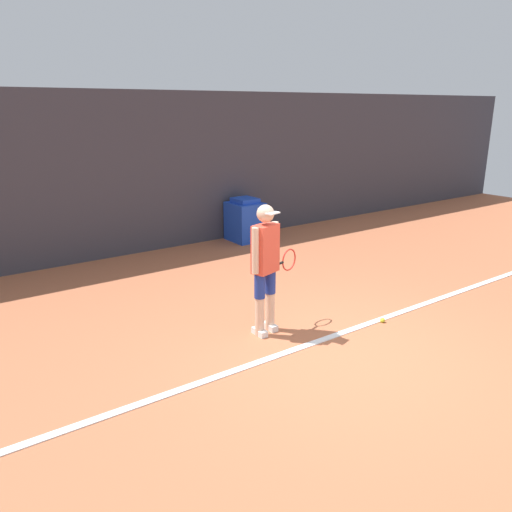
{
  "coord_description": "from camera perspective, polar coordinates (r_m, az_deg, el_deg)",
  "views": [
    {
      "loc": [
        -3.98,
        -3.76,
        2.84
      ],
      "look_at": [
        -0.43,
        1.25,
        0.99
      ],
      "focal_mm": 35.0,
      "sensor_mm": 36.0,
      "label": 1
    }
  ],
  "objects": [
    {
      "name": "court_baseline",
      "position": [
        6.44,
        7.5,
        -9.52
      ],
      "size": [
        21.6,
        0.1,
        0.01
      ],
      "color": "white",
      "rests_on": "ground_plane"
    },
    {
      "name": "tennis_ball",
      "position": [
        7.09,
        14.25,
        -7.11
      ],
      "size": [
        0.07,
        0.07,
        0.07
      ],
      "color": "#D1E533",
      "rests_on": "ground_plane"
    },
    {
      "name": "ground_plane",
      "position": [
        6.17,
        10.23,
        -10.94
      ],
      "size": [
        24.0,
        24.0,
        0.0
      ],
      "primitive_type": "plane",
      "color": "#B76642"
    },
    {
      "name": "back_wall",
      "position": [
        10.18,
        -12.2,
        9.23
      ],
      "size": [
        24.0,
        0.1,
        3.14
      ],
      "color": "#383842",
      "rests_on": "ground_plane"
    },
    {
      "name": "tennis_player",
      "position": [
        6.27,
        1.12,
        -0.83
      ],
      "size": [
        0.89,
        0.37,
        1.69
      ],
      "rotation": [
        0.0,
        0.0,
        0.28
      ],
      "color": "beige",
      "rests_on": "ground_plane"
    },
    {
      "name": "covered_chair",
      "position": [
        10.91,
        -1.24,
        4.1
      ],
      "size": [
        0.66,
        0.73,
        0.94
      ],
      "color": "blue",
      "rests_on": "ground_plane"
    }
  ]
}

